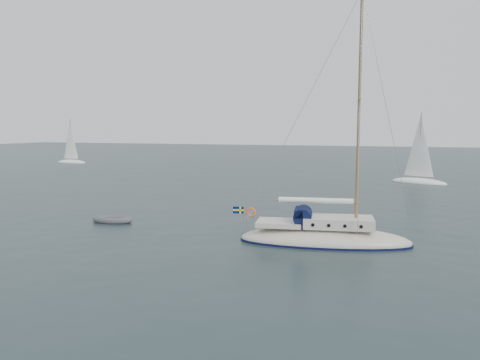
% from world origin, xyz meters
% --- Properties ---
extents(ground, '(300.00, 300.00, 0.00)m').
position_xyz_m(ground, '(0.00, 0.00, 0.00)').
color(ground, black).
rests_on(ground, ground).
extents(sailboat, '(9.99, 2.99, 14.22)m').
position_xyz_m(sailboat, '(3.68, 1.50, 1.08)').
color(sailboat, beige).
rests_on(sailboat, ground).
extents(dinghy, '(2.90, 1.31, 0.42)m').
position_xyz_m(dinghy, '(-11.01, 2.59, 0.18)').
color(dinghy, '#555459').
rests_on(dinghy, ground).
extents(distant_yacht_c, '(6.60, 3.52, 8.75)m').
position_xyz_m(distant_yacht_c, '(9.35, 34.35, 3.74)').
color(distant_yacht_c, white).
rests_on(distant_yacht_c, ground).
extents(distant_yacht_a, '(6.55, 3.50, 8.68)m').
position_xyz_m(distant_yacht_a, '(-51.00, 47.37, 3.71)').
color(distant_yacht_a, white).
rests_on(distant_yacht_a, ground).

